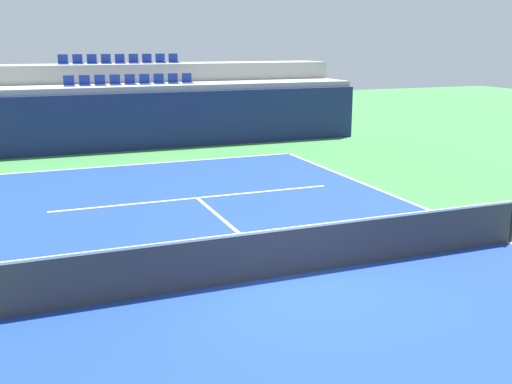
{
  "coord_description": "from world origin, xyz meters",
  "views": [
    {
      "loc": [
        -4.6,
        -9.95,
        4.41
      ],
      "look_at": [
        0.11,
        2.0,
        1.2
      ],
      "focal_mm": 42.32,
      "sensor_mm": 36.0,
      "label": 1
    }
  ],
  "objects": [
    {
      "name": "ground_plane",
      "position": [
        0.0,
        0.0,
        0.0
      ],
      "size": [
        80.0,
        80.0,
        0.0
      ],
      "primitive_type": "plane",
      "color": "#387A3D"
    },
    {
      "name": "court_surface",
      "position": [
        0.0,
        0.0,
        0.01
      ],
      "size": [
        11.0,
        24.0,
        0.01
      ],
      "primitive_type": "cube",
      "color": "navy",
      "rests_on": "ground_plane"
    },
    {
      "name": "baseline_far",
      "position": [
        0.0,
        11.95,
        0.01
      ],
      "size": [
        11.0,
        0.1,
        0.0
      ],
      "primitive_type": "cube",
      "color": "white",
      "rests_on": "court_surface"
    },
    {
      "name": "sideline_right",
      "position": [
        5.45,
        0.0,
        0.01
      ],
      "size": [
        0.1,
        24.0,
        0.0
      ],
      "primitive_type": "cube",
      "color": "white",
      "rests_on": "court_surface"
    },
    {
      "name": "service_line_far",
      "position": [
        0.0,
        6.4,
        0.01
      ],
      "size": [
        8.26,
        0.1,
        0.0
      ],
      "primitive_type": "cube",
      "color": "white",
      "rests_on": "court_surface"
    },
    {
      "name": "centre_service_line",
      "position": [
        0.0,
        3.2,
        0.01
      ],
      "size": [
        0.1,
        6.4,
        0.0
      ],
      "primitive_type": "cube",
      "color": "white",
      "rests_on": "court_surface"
    },
    {
      "name": "back_wall",
      "position": [
        0.0,
        15.08,
        1.18
      ],
      "size": [
        20.16,
        0.3,
        2.36
      ],
      "primitive_type": "cube",
      "color": "navy",
      "rests_on": "ground_plane"
    },
    {
      "name": "stands_tier_lower",
      "position": [
        0.0,
        16.43,
        1.31
      ],
      "size": [
        20.16,
        2.4,
        2.61
      ],
      "primitive_type": "cube",
      "color": "#9E9E99",
      "rests_on": "ground_plane"
    },
    {
      "name": "stands_tier_upper",
      "position": [
        0.0,
        18.83,
        1.71
      ],
      "size": [
        20.16,
        2.4,
        3.42
      ],
      "primitive_type": "cube",
      "color": "#9E9E99",
      "rests_on": "ground_plane"
    },
    {
      "name": "seating_row_lower",
      "position": [
        0.0,
        16.53,
        2.74
      ],
      "size": [
        5.51,
        0.44,
        0.44
      ],
      "color": "navy",
      "rests_on": "stands_tier_lower"
    },
    {
      "name": "seating_row_upper",
      "position": [
        0.0,
        18.93,
        3.55
      ],
      "size": [
        5.51,
        0.44,
        0.44
      ],
      "color": "navy",
      "rests_on": "stands_tier_upper"
    },
    {
      "name": "tennis_net",
      "position": [
        0.0,
        0.0,
        0.51
      ],
      "size": [
        11.08,
        0.08,
        1.07
      ],
      "color": "black",
      "rests_on": "court_surface"
    }
  ]
}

